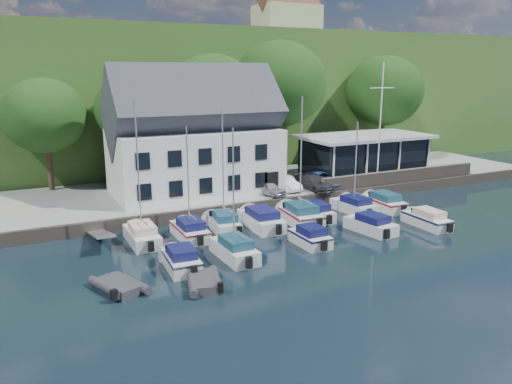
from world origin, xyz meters
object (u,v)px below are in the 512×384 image
Objects in this scene: car_white at (285,183)px; boat_r2_4 at (427,218)px; boat_r1_1 at (188,178)px; boat_r1_4 at (301,162)px; boat_r2_0 at (181,258)px; dinghy_1 at (204,280)px; boat_r1_3 at (261,217)px; flagpole at (380,125)px; harbor_building at (194,143)px; boat_r1_2 at (223,172)px; car_dgrey at (313,182)px; car_blue at (321,179)px; club_pavilion at (363,155)px; boat_r1_0 at (139,181)px; dinghy_0 at (119,284)px; boat_r2_1 at (233,190)px; boat_r1_7 at (383,200)px; boat_r2_2 at (310,235)px; boat_r1_6 at (356,163)px; boat_r1_5 at (315,211)px; car_silver at (269,188)px.

boat_r2_4 is at bearing -66.79° from car_white.
boat_r1_4 reaches higher than boat_r1_1.
boat_r2_4 is (19.19, -0.12, -0.02)m from boat_r2_0.
boat_r1_4 is 14.03m from dinghy_1.
boat_r1_3 is 12.50m from boat_r2_4.
boat_r1_1 is at bearing -167.23° from flagpole.
flagpole reaches higher than harbor_building.
car_dgrey is at bearing 31.46° from boat_r1_2.
club_pavilion is at bearing 4.19° from car_blue.
flagpole is (-1.49, -4.09, 3.52)m from club_pavilion.
boat_r1_0 is 2.72× the size of dinghy_0.
boat_r2_0 is 5.12m from boat_r2_1.
boat_r2_2 is at bearing -152.52° from boat_r1_7.
boat_r1_1 is 5.06m from boat_r2_1.
boat_r1_2 is (-11.98, -5.42, 2.63)m from car_blue.
boat_r1_6 is at bearing 22.00° from boat_r2_0.
club_pavilion is 2.57× the size of boat_r2_0.
boat_r1_4 reaches higher than boat_r1_7.
dinghy_1 is at bearing -146.52° from boat_r1_5.
boat_r1_5 reaches higher than boat_r2_2.
boat_r1_3 is at bearing -151.87° from club_pavilion.
boat_r1_5 is at bearing 25.78° from boat_r2_0.
car_blue is 17.63m from boat_r2_1.
boat_r2_4 is at bearing -38.29° from boat_r1_5.
boat_r1_6 is 2.65× the size of dinghy_1.
car_blue is at bearing 80.78° from boat_r1_6.
boat_r1_5 is 6.01m from boat_r2_2.
car_dgrey is at bearing -15.57° from car_silver.
club_pavilion is at bearing 72.37° from boat_r2_4.
boat_r2_4 is at bearing -71.48° from boat_r1_6.
harbor_building reaches higher than boat_r1_4.
boat_r1_6 is (-5.74, -4.14, -2.41)m from flagpole.
car_dgrey is at bearing -157.62° from club_pavilion.
boat_r1_7 is 1.39× the size of boat_r2_2.
car_dgrey is at bearing 16.42° from boat_r1_0.
car_white is at bearing 15.22° from dinghy_0.
boat_r2_1 reaches higher than boat_r1_1.
car_white is 7.44m from boat_r1_4.
car_white is at bearing 114.92° from boat_r1_6.
harbor_building is 16.13m from boat_r2_0.
boat_r1_2 is (-6.07, -4.55, 2.77)m from car_silver.
car_silver is at bearing -159.67° from car_white.
boat_r1_2 is at bearing 170.98° from boat_r1_3.
boat_r2_2 is at bearing -143.01° from car_blue.
dinghy_1 is at bearing -130.76° from boat_r1_3.
boat_r1_3 is (-7.93, -5.24, -0.88)m from car_dgrey.
dinghy_1 is at bearing -142.84° from car_dgrey.
boat_r1_7 is at bearing 5.86° from boat_r1_2.
car_silver is at bearing -37.31° from harbor_building.
boat_r1_0 reaches higher than car_white.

